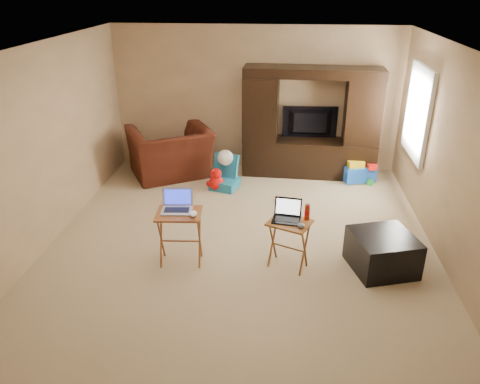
# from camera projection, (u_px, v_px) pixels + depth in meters

# --- Properties ---
(floor) EXTENTS (5.50, 5.50, 0.00)m
(floor) POSITION_uv_depth(u_px,v_px,m) (241.00, 240.00, 6.26)
(floor) COLOR #CAB68C
(floor) RESTS_ON ground
(ceiling) EXTENTS (5.50, 5.50, 0.00)m
(ceiling) POSITION_uv_depth(u_px,v_px,m) (242.00, 46.00, 5.21)
(ceiling) COLOR silver
(ceiling) RESTS_ON ground
(wall_back) EXTENTS (5.00, 0.00, 5.00)m
(wall_back) POSITION_uv_depth(u_px,v_px,m) (256.00, 99.00, 8.22)
(wall_back) COLOR tan
(wall_back) RESTS_ON ground
(wall_front) EXTENTS (5.00, 0.00, 5.00)m
(wall_front) POSITION_uv_depth(u_px,v_px,m) (205.00, 286.00, 3.25)
(wall_front) COLOR tan
(wall_front) RESTS_ON ground
(wall_left) EXTENTS (0.00, 5.50, 5.50)m
(wall_left) POSITION_uv_depth(u_px,v_px,m) (46.00, 146.00, 5.95)
(wall_left) COLOR tan
(wall_left) RESTS_ON ground
(wall_right) EXTENTS (0.00, 5.50, 5.50)m
(wall_right) POSITION_uv_depth(u_px,v_px,m) (452.00, 159.00, 5.52)
(wall_right) COLOR tan
(wall_right) RESTS_ON ground
(window_pane) EXTENTS (0.00, 1.20, 1.20)m
(window_pane) POSITION_uv_depth(u_px,v_px,m) (419.00, 112.00, 6.86)
(window_pane) COLOR white
(window_pane) RESTS_ON ground
(window_frame) EXTENTS (0.06, 1.14, 1.34)m
(window_frame) POSITION_uv_depth(u_px,v_px,m) (418.00, 112.00, 6.86)
(window_frame) COLOR white
(window_frame) RESTS_ON ground
(entertainment_center) EXTENTS (2.31, 0.66, 1.87)m
(entertainment_center) POSITION_uv_depth(u_px,v_px,m) (310.00, 123.00, 7.99)
(entertainment_center) COLOR black
(entertainment_center) RESTS_ON floor
(television) EXTENTS (0.95, 0.15, 0.55)m
(television) POSITION_uv_depth(u_px,v_px,m) (310.00, 123.00, 8.11)
(television) COLOR black
(television) RESTS_ON entertainment_center
(recliner) EXTENTS (1.71, 1.65, 0.86)m
(recliner) POSITION_uv_depth(u_px,v_px,m) (170.00, 152.00, 8.14)
(recliner) COLOR #48190F
(recliner) RESTS_ON floor
(child_rocker) EXTENTS (0.54, 0.58, 0.56)m
(child_rocker) POSITION_uv_depth(u_px,v_px,m) (225.00, 173.00, 7.68)
(child_rocker) COLOR #1B6E94
(child_rocker) RESTS_ON floor
(plush_toy) EXTENTS (0.34, 0.29, 0.38)m
(plush_toy) POSITION_uv_depth(u_px,v_px,m) (216.00, 179.00, 7.66)
(plush_toy) COLOR red
(plush_toy) RESTS_ON floor
(push_toy) EXTENTS (0.61, 0.51, 0.40)m
(push_toy) POSITION_uv_depth(u_px,v_px,m) (359.00, 171.00, 7.96)
(push_toy) COLOR blue
(push_toy) RESTS_ON floor
(ottoman) EXTENTS (0.86, 0.86, 0.44)m
(ottoman) POSITION_uv_depth(u_px,v_px,m) (382.00, 252.00, 5.57)
(ottoman) COLOR black
(ottoman) RESTS_ON floor
(tray_table_left) EXTENTS (0.55, 0.46, 0.68)m
(tray_table_left) POSITION_uv_depth(u_px,v_px,m) (180.00, 238.00, 5.64)
(tray_table_left) COLOR #965224
(tray_table_left) RESTS_ON floor
(tray_table_right) EXTENTS (0.58, 0.53, 0.61)m
(tray_table_right) POSITION_uv_depth(u_px,v_px,m) (288.00, 244.00, 5.57)
(tray_table_right) COLOR brown
(tray_table_right) RESTS_ON floor
(laptop_left) EXTENTS (0.38, 0.32, 0.24)m
(laptop_left) POSITION_uv_depth(u_px,v_px,m) (176.00, 202.00, 5.47)
(laptop_left) COLOR #A8A9AD
(laptop_left) RESTS_ON tray_table_left
(laptop_right) EXTENTS (0.35, 0.31, 0.24)m
(laptop_right) POSITION_uv_depth(u_px,v_px,m) (287.00, 212.00, 5.41)
(laptop_right) COLOR black
(laptop_right) RESTS_ON tray_table_right
(mouse_left) EXTENTS (0.10, 0.15, 0.06)m
(mouse_left) POSITION_uv_depth(u_px,v_px,m) (193.00, 214.00, 5.40)
(mouse_left) COLOR white
(mouse_left) RESTS_ON tray_table_left
(mouse_right) EXTENTS (0.10, 0.14, 0.05)m
(mouse_right) POSITION_uv_depth(u_px,v_px,m) (301.00, 225.00, 5.31)
(mouse_right) COLOR #38383D
(mouse_right) RESTS_ON tray_table_right
(water_bottle) EXTENTS (0.06, 0.06, 0.19)m
(water_bottle) POSITION_uv_depth(u_px,v_px,m) (307.00, 212.00, 5.45)
(water_bottle) COLOR #B8230B
(water_bottle) RESTS_ON tray_table_right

